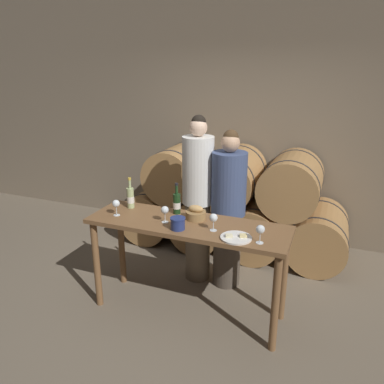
% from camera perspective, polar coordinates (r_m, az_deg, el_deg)
% --- Properties ---
extents(ground_plane, '(10.00, 10.00, 0.00)m').
position_cam_1_polar(ground_plane, '(3.76, -0.66, -17.60)').
color(ground_plane, '#726654').
extents(stone_wall_back, '(10.00, 0.12, 3.20)m').
position_cam_1_polar(stone_wall_back, '(5.03, 8.34, 11.26)').
color(stone_wall_back, '#7F705B').
rests_on(stone_wall_back, ground_plane).
extents(barrel_stack, '(2.80, 0.91, 1.28)m').
position_cam_1_polar(barrel_stack, '(4.72, 6.11, -1.74)').
color(barrel_stack, '#A87A47').
rests_on(barrel_stack, ground_plane).
extents(tasting_table, '(1.81, 0.56, 0.92)m').
position_cam_1_polar(tasting_table, '(3.37, -0.71, -6.87)').
color(tasting_table, brown).
rests_on(tasting_table, ground_plane).
extents(person_left, '(0.32, 0.32, 1.78)m').
position_cam_1_polar(person_left, '(3.89, 0.91, -1.13)').
color(person_left, '#756651').
rests_on(person_left, ground_plane).
extents(person_right, '(0.35, 0.35, 1.66)m').
position_cam_1_polar(person_right, '(3.81, 5.53, -2.79)').
color(person_right, '#4C4238').
rests_on(person_right, ground_plane).
extents(wine_bottle_red, '(0.07, 0.07, 0.30)m').
position_cam_1_polar(wine_bottle_red, '(3.48, -2.34, -1.72)').
color(wine_bottle_red, '#193819').
rests_on(wine_bottle_red, tasting_table).
extents(wine_bottle_white, '(0.07, 0.07, 0.30)m').
position_cam_1_polar(wine_bottle_white, '(3.67, -9.36, -0.83)').
color(wine_bottle_white, '#ADBC7F').
rests_on(wine_bottle_white, tasting_table).
extents(blue_crock, '(0.13, 0.13, 0.10)m').
position_cam_1_polar(blue_crock, '(3.16, -2.18, -4.72)').
color(blue_crock, navy).
rests_on(blue_crock, tasting_table).
extents(bread_basket, '(0.18, 0.18, 0.13)m').
position_cam_1_polar(bread_basket, '(3.37, 0.59, -3.32)').
color(bread_basket, olive).
rests_on(bread_basket, tasting_table).
extents(cheese_plate, '(0.25, 0.25, 0.04)m').
position_cam_1_polar(cheese_plate, '(3.03, 6.73, -6.90)').
color(cheese_plate, white).
rests_on(cheese_plate, tasting_table).
extents(wine_glass_far_left, '(0.07, 0.07, 0.15)m').
position_cam_1_polar(wine_glass_far_left, '(3.49, -11.50, -1.81)').
color(wine_glass_far_left, white).
rests_on(wine_glass_far_left, tasting_table).
extents(wine_glass_left, '(0.07, 0.07, 0.15)m').
position_cam_1_polar(wine_glass_left, '(3.28, -4.16, -2.84)').
color(wine_glass_left, white).
rests_on(wine_glass_left, tasting_table).
extents(wine_glass_center, '(0.07, 0.07, 0.15)m').
position_cam_1_polar(wine_glass_center, '(3.11, 3.30, -4.02)').
color(wine_glass_center, white).
rests_on(wine_glass_center, tasting_table).
extents(wine_glass_right, '(0.07, 0.07, 0.15)m').
position_cam_1_polar(wine_glass_right, '(2.94, 10.38, -5.71)').
color(wine_glass_right, white).
rests_on(wine_glass_right, tasting_table).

